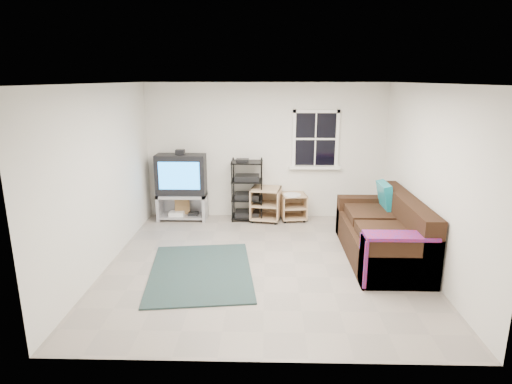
{
  "coord_description": "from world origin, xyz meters",
  "views": [
    {
      "loc": [
        0.03,
        -5.88,
        2.66
      ],
      "look_at": [
        -0.14,
        0.4,
        0.99
      ],
      "focal_mm": 30.0,
      "sensor_mm": 36.0,
      "label": 1
    }
  ],
  "objects_px": {
    "tv_unit": "(182,181)",
    "side_table_right": "(293,205)",
    "side_table_left": "(266,203)",
    "av_rack": "(247,194)",
    "sofa": "(384,235)"
  },
  "relations": [
    {
      "from": "sofa",
      "to": "side_table_right",
      "type": "bearing_deg",
      "value": 125.65
    },
    {
      "from": "tv_unit",
      "to": "side_table_left",
      "type": "distance_m",
      "value": 1.68
    },
    {
      "from": "av_rack",
      "to": "side_table_right",
      "type": "height_order",
      "value": "av_rack"
    },
    {
      "from": "tv_unit",
      "to": "av_rack",
      "type": "distance_m",
      "value": 1.28
    },
    {
      "from": "side_table_left",
      "to": "sofa",
      "type": "bearing_deg",
      "value": -44.48
    },
    {
      "from": "tv_unit",
      "to": "sofa",
      "type": "relative_size",
      "value": 0.61
    },
    {
      "from": "av_rack",
      "to": "side_table_right",
      "type": "relative_size",
      "value": 2.2
    },
    {
      "from": "tv_unit",
      "to": "side_table_right",
      "type": "relative_size",
      "value": 2.54
    },
    {
      "from": "side_table_left",
      "to": "tv_unit",
      "type": "bearing_deg",
      "value": -179.75
    },
    {
      "from": "tv_unit",
      "to": "sofa",
      "type": "bearing_deg",
      "value": -27.16
    },
    {
      "from": "tv_unit",
      "to": "side_table_right",
      "type": "xyz_separation_m",
      "value": [
        2.15,
        0.03,
        -0.45
      ]
    },
    {
      "from": "side_table_right",
      "to": "av_rack",
      "type": "bearing_deg",
      "value": -179.67
    },
    {
      "from": "side_table_left",
      "to": "side_table_right",
      "type": "xyz_separation_m",
      "value": [
        0.52,
        0.02,
        -0.04
      ]
    },
    {
      "from": "sofa",
      "to": "tv_unit",
      "type": "bearing_deg",
      "value": 152.84
    },
    {
      "from": "av_rack",
      "to": "side_table_left",
      "type": "bearing_deg",
      "value": -2.06
    }
  ]
}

